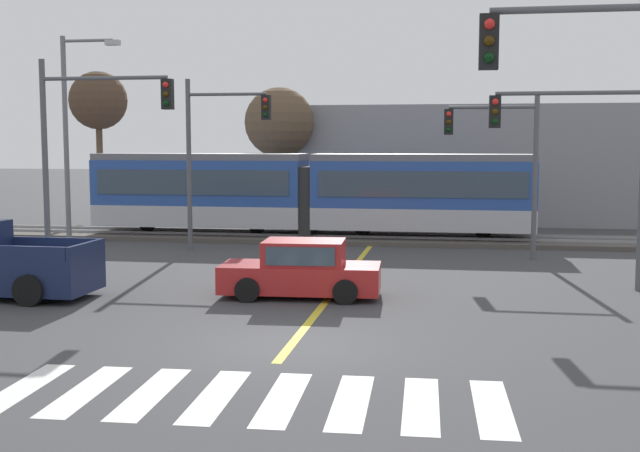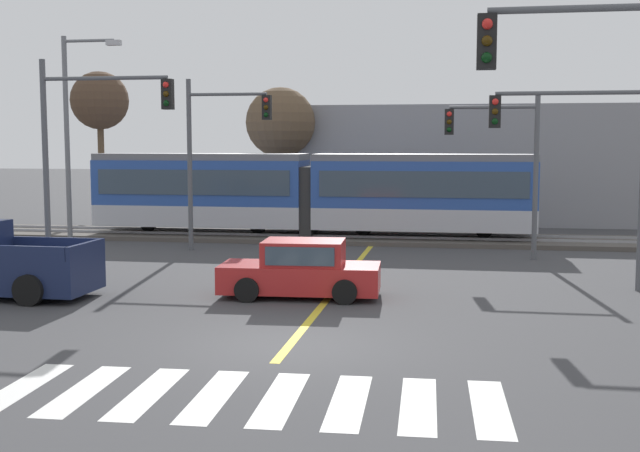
% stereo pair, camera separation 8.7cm
% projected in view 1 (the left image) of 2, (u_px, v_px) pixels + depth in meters
% --- Properties ---
extents(ground_plane, '(200.00, 200.00, 0.00)m').
position_uv_depth(ground_plane, '(290.00, 346.00, 16.13)').
color(ground_plane, '#3D3D3F').
extents(track_bed, '(120.00, 4.00, 0.18)m').
position_uv_depth(track_bed, '(375.00, 238.00, 33.53)').
color(track_bed, '#4C4742').
rests_on(track_bed, ground).
extents(rail_near, '(120.00, 0.08, 0.10)m').
position_uv_depth(rail_near, '(373.00, 237.00, 32.81)').
color(rail_near, '#939399').
rests_on(rail_near, track_bed).
extents(rail_far, '(120.00, 0.08, 0.10)m').
position_uv_depth(rail_far, '(377.00, 233.00, 34.22)').
color(rail_far, '#939399').
rests_on(rail_far, track_bed).
extents(light_rail_tram, '(18.50, 2.64, 3.43)m').
position_uv_depth(light_rail_tram, '(309.00, 191.00, 33.78)').
color(light_rail_tram, '#B7BAC1').
rests_on(light_rail_tram, track_bed).
extents(crosswalk_stripe_0, '(0.65, 2.82, 0.01)m').
position_uv_depth(crosswalk_stripe_0, '(24.00, 388.00, 13.39)').
color(crosswalk_stripe_0, silver).
rests_on(crosswalk_stripe_0, ground).
extents(crosswalk_stripe_1, '(0.65, 2.82, 0.01)m').
position_uv_depth(crosswalk_stripe_1, '(86.00, 390.00, 13.25)').
color(crosswalk_stripe_1, silver).
rests_on(crosswalk_stripe_1, ground).
extents(crosswalk_stripe_2, '(0.65, 2.82, 0.01)m').
position_uv_depth(crosswalk_stripe_2, '(150.00, 393.00, 13.11)').
color(crosswalk_stripe_2, silver).
rests_on(crosswalk_stripe_2, ground).
extents(crosswalk_stripe_3, '(0.65, 2.82, 0.01)m').
position_uv_depth(crosswalk_stripe_3, '(216.00, 396.00, 12.97)').
color(crosswalk_stripe_3, silver).
rests_on(crosswalk_stripe_3, ground).
extents(crosswalk_stripe_4, '(0.65, 2.82, 0.01)m').
position_uv_depth(crosswalk_stripe_4, '(283.00, 399.00, 12.82)').
color(crosswalk_stripe_4, silver).
rests_on(crosswalk_stripe_4, ground).
extents(crosswalk_stripe_5, '(0.65, 2.82, 0.01)m').
position_uv_depth(crosswalk_stripe_5, '(351.00, 401.00, 12.68)').
color(crosswalk_stripe_5, silver).
rests_on(crosswalk_stripe_5, ground).
extents(crosswalk_stripe_6, '(0.65, 2.82, 0.01)m').
position_uv_depth(crosswalk_stripe_6, '(421.00, 404.00, 12.54)').
color(crosswalk_stripe_6, silver).
rests_on(crosswalk_stripe_6, ground).
extents(crosswalk_stripe_7, '(0.65, 2.82, 0.01)m').
position_uv_depth(crosswalk_stripe_7, '(493.00, 407.00, 12.39)').
color(crosswalk_stripe_7, silver).
rests_on(crosswalk_stripe_7, ground).
extents(lane_centre_line, '(0.20, 17.04, 0.01)m').
position_uv_depth(lane_centre_line, '(340.00, 284.00, 23.22)').
color(lane_centre_line, gold).
rests_on(lane_centre_line, ground).
extents(sedan_crossing, '(4.28, 2.08, 1.52)m').
position_uv_depth(sedan_crossing, '(301.00, 271.00, 21.20)').
color(sedan_crossing, '#B22323').
rests_on(sedan_crossing, ground).
extents(traffic_light_near_right, '(3.75, 0.38, 6.62)m').
position_uv_depth(traffic_light_near_right, '(632.00, 125.00, 13.00)').
color(traffic_light_near_right, '#515459').
rests_on(traffic_light_near_right, ground).
extents(traffic_light_far_right, '(3.25, 0.38, 5.71)m').
position_uv_depth(traffic_light_far_right, '(503.00, 152.00, 27.91)').
color(traffic_light_far_right, '#515459').
rests_on(traffic_light_far_right, ground).
extents(traffic_light_mid_right, '(4.25, 0.38, 5.78)m').
position_uv_depth(traffic_light_mid_right, '(588.00, 149.00, 22.03)').
color(traffic_light_mid_right, '#515459').
rests_on(traffic_light_mid_right, ground).
extents(traffic_light_mid_left, '(4.25, 0.38, 6.61)m').
position_uv_depth(traffic_light_mid_left, '(86.00, 135.00, 24.40)').
color(traffic_light_mid_left, '#515459').
rests_on(traffic_light_mid_left, ground).
extents(traffic_light_far_left, '(3.25, 0.38, 6.44)m').
position_uv_depth(traffic_light_far_left, '(215.00, 141.00, 29.93)').
color(traffic_light_far_left, '#515459').
rests_on(traffic_light_far_left, ground).
extents(street_lamp_west, '(2.46, 0.28, 8.25)m').
position_uv_depth(street_lamp_west, '(71.00, 126.00, 31.80)').
color(street_lamp_west, slate).
rests_on(street_lamp_west, ground).
extents(bare_tree_far_west, '(2.91, 2.91, 7.64)m').
position_uv_depth(bare_tree_far_west, '(98.00, 102.00, 40.24)').
color(bare_tree_far_west, brown).
rests_on(bare_tree_far_west, ground).
extents(bare_tree_west, '(3.43, 3.43, 6.79)m').
position_uv_depth(bare_tree_west, '(279.00, 123.00, 39.43)').
color(bare_tree_west, brown).
rests_on(bare_tree_west, ground).
extents(building_backdrop_far, '(22.59, 6.00, 5.92)m').
position_uv_depth(building_backdrop_far, '(501.00, 164.00, 41.33)').
color(building_backdrop_far, gray).
rests_on(building_backdrop_far, ground).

